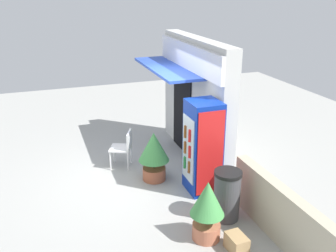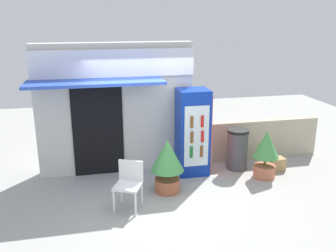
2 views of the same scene
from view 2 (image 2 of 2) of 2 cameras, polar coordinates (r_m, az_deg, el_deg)
name	(u,v)px [view 2 (image 2 of 2)]	position (r m, az deg, el deg)	size (l,w,h in m)	color
ground	(158,197)	(7.08, -1.65, -11.11)	(16.00, 16.00, 0.00)	#A3A39E
storefront_building	(114,106)	(7.88, -8.38, 3.05)	(3.38, 1.15, 2.80)	silver
drink_cooler	(193,132)	(7.82, 3.92, -0.97)	(0.67, 0.66, 1.86)	#0C2D9E
plastic_chair	(129,181)	(6.58, -6.11, -8.58)	(0.59, 0.60, 0.85)	white
potted_plant_near_shop	(167,161)	(7.05, -0.10, -5.56)	(0.64, 0.64, 1.06)	#AD5B3D
potted_plant_curbside	(266,151)	(7.95, 15.08, -3.76)	(0.55, 0.55, 1.04)	#BC6B4C
trash_bin	(237,149)	(8.31, 10.79, -3.56)	(0.48, 0.48, 0.92)	#47474C
stone_boundary_wall	(264,139)	(9.12, 14.74, -1.93)	(2.69, 0.20, 0.94)	#B7AD93
cardboard_box	(276,164)	(8.57, 16.57, -5.68)	(0.36, 0.26, 0.28)	tan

